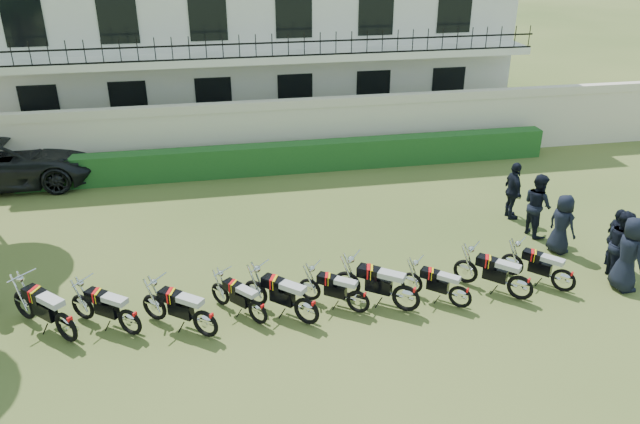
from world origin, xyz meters
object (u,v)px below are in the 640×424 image
object	(u,v)px
motorcycle_2	(205,317)
motorcycle_8	(521,282)
motorcycle_3	(258,307)
suv	(6,161)
motorcycle_9	(564,275)
officer_2	(615,239)
officer_5	(513,191)
motorcycle_1	(129,316)
officer_0	(629,254)
motorcycle_6	(406,292)
motorcycle_4	(307,305)
officer_4	(538,205)
motorcycle_0	(65,321)
motorcycle_5	(358,296)
motorcycle_7	(461,292)
officer_3	(562,224)
officer_1	(622,244)

from	to	relation	value
motorcycle_2	motorcycle_8	bearing A→B (deg)	-51.96
motorcycle_3	suv	xyz separation A→B (m)	(-7.24, 9.24, 0.38)
motorcycle_9	officer_2	xyz separation A→B (m)	(1.80, 0.85, 0.34)
motorcycle_2	motorcycle_3	size ratio (longest dim) A/B	1.21
officer_5	motorcycle_1	bearing A→B (deg)	115.05
officer_2	officer_0	bearing A→B (deg)	178.89
motorcycle_8	motorcycle_2	bearing A→B (deg)	134.73
motorcycle_6	officer_2	size ratio (longest dim) A/B	1.10
motorcycle_9	motorcycle_4	bearing A→B (deg)	138.61
officer_5	officer_4	bearing A→B (deg)	-165.61
motorcycle_0	suv	world-z (taller)	suv
motorcycle_5	motorcycle_7	size ratio (longest dim) A/B	1.09
motorcycle_5	officer_4	size ratio (longest dim) A/B	0.83
motorcycle_0	motorcycle_6	distance (m)	7.19
motorcycle_2	motorcycle_1	bearing A→B (deg)	114.13
suv	officer_3	world-z (taller)	suv
motorcycle_0	officer_0	world-z (taller)	officer_0
motorcycle_3	motorcycle_8	size ratio (longest dim) A/B	0.93
officer_1	motorcycle_3	bearing A→B (deg)	105.36
motorcycle_9	officer_1	size ratio (longest dim) A/B	0.80
motorcycle_5	motorcycle_7	world-z (taller)	motorcycle_5
motorcycle_7	officer_2	bearing A→B (deg)	-36.17
motorcycle_3	officer_4	size ratio (longest dim) A/B	0.76
motorcycle_9	officer_1	distance (m)	1.78
motorcycle_6	officer_5	size ratio (longest dim) A/B	1.02
motorcycle_3	officer_3	size ratio (longest dim) A/B	0.84
motorcycle_4	officer_0	world-z (taller)	officer_0
motorcycle_4	officer_5	world-z (taller)	officer_5
motorcycle_2	officer_4	distance (m)	9.53
motorcycle_0	motorcycle_9	distance (m)	11.04
motorcycle_1	motorcycle_0	bearing A→B (deg)	126.09
officer_5	motorcycle_9	bearing A→B (deg)	176.26
motorcycle_7	motorcycle_3	bearing A→B (deg)	127.78
motorcycle_2	motorcycle_4	bearing A→B (deg)	-51.16
officer_5	officer_3	bearing A→B (deg)	-166.61
motorcycle_3	motorcycle_4	bearing A→B (deg)	-52.11
motorcycle_9	officer_3	xyz separation A→B (m)	(0.91, 1.81, 0.35)
motorcycle_4	officer_3	xyz separation A→B (m)	(7.00, 1.98, 0.30)
motorcycle_2	motorcycle_8	size ratio (longest dim) A/B	1.13
motorcycle_5	officer_0	xyz separation A→B (m)	(6.39, -0.15, 0.48)
motorcycle_4	officer_2	world-z (taller)	officer_2
officer_1	officer_5	bearing A→B (deg)	29.80
motorcycle_0	motorcycle_1	world-z (taller)	motorcycle_0
motorcycle_6	motorcycle_7	size ratio (longest dim) A/B	1.29
motorcycle_5	motorcycle_6	bearing A→B (deg)	-62.59
motorcycle_0	motorcycle_3	size ratio (longest dim) A/B	1.18
motorcycle_4	motorcycle_5	bearing A→B (deg)	-37.79
motorcycle_8	motorcycle_9	bearing A→B (deg)	-39.72
motorcycle_7	suv	bearing A→B (deg)	91.79
motorcycle_9	motorcycle_6	bearing A→B (deg)	138.53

